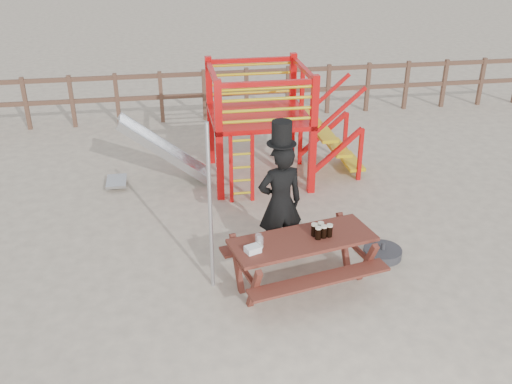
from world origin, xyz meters
The scene contains 10 objects.
ground centered at (0.00, 0.00, 0.00)m, with size 60.00×60.00×0.00m, color beige.
back_fence centered at (0.00, 7.00, 0.74)m, with size 15.09×0.09×1.20m.
playground_fort centered at (0.12, 3.58, 1.07)m, with size 4.71×1.84×2.10m.
picnic_table centered at (0.17, 0.09, 0.46)m, with size 2.09×1.64×0.72m.
man_with_hat centered at (0.02, 0.80, 0.92)m, with size 0.69×0.50×2.06m.
metal_pole centered at (-0.99, 0.28, 1.15)m, with size 0.05×0.05×2.29m, color #B2B2B7.
parasol_base centered at (1.49, 0.57, 0.06)m, with size 0.55×0.55×0.23m.
paper_bag centered at (-0.51, -0.12, 0.76)m, with size 0.18×0.14×0.08m, color white.
stout_pints centered at (0.41, 0.11, 0.81)m, with size 0.27×0.19×0.17m.
empty_glasses centered at (-0.41, 0.00, 0.79)m, with size 0.09×0.15×0.15m.
Camera 1 is at (-1.46, -5.98, 4.49)m, focal length 40.00 mm.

